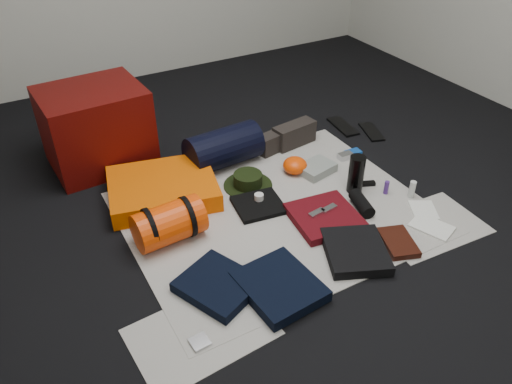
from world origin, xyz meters
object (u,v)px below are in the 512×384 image
red_cabinet (96,127)px  compact_camera (345,156)px  stuff_sack (169,223)px  paperback_book (398,242)px  navy_duffel (224,148)px  water_bottle (356,174)px  sleeping_pad (163,188)px

red_cabinet → compact_camera: red_cabinet is taller
red_cabinet → stuff_sack: (0.10, -0.93, -0.14)m
red_cabinet → paperback_book: (1.09, -1.54, -0.23)m
red_cabinet → navy_duffel: 0.79m
red_cabinet → water_bottle: 1.60m
stuff_sack → red_cabinet: bearing=96.0°
stuff_sack → water_bottle: 1.10m
paperback_book → stuff_sack: bearing=167.5°
navy_duffel → sleeping_pad: bearing=-167.5°
sleeping_pad → water_bottle: (0.99, -0.50, 0.06)m
stuff_sack → water_bottle: (1.10, -0.12, 0.01)m
sleeping_pad → compact_camera: 1.19m
water_bottle → red_cabinet: bearing=138.6°
red_cabinet → compact_camera: bearing=-31.5°
red_cabinet → stuff_sack: size_ratio=1.70×
water_bottle → sleeping_pad: bearing=153.5°
red_cabinet → sleeping_pad: bearing=-73.3°
sleeping_pad → compact_camera: bearing=-9.0°
navy_duffel → paperback_book: size_ratio=2.03×
compact_camera → navy_duffel: bearing=158.7°
stuff_sack → water_bottle: bearing=-6.3°
red_cabinet → water_bottle: bearing=-44.5°
sleeping_pad → compact_camera: size_ratio=6.37×
sleeping_pad → stuff_sack: (-0.10, -0.38, 0.05)m
stuff_sack → paperback_book: size_ratio=1.53×
navy_duffel → water_bottle: size_ratio=2.02×
stuff_sack → compact_camera: (1.27, 0.19, -0.08)m
red_cabinet → navy_duffel: size_ratio=1.28×
stuff_sack → paperback_book: (0.99, -0.61, -0.09)m
red_cabinet → paperback_book: red_cabinet is taller
red_cabinet → compact_camera: 1.57m
red_cabinet → navy_duffel: bearing=-35.6°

